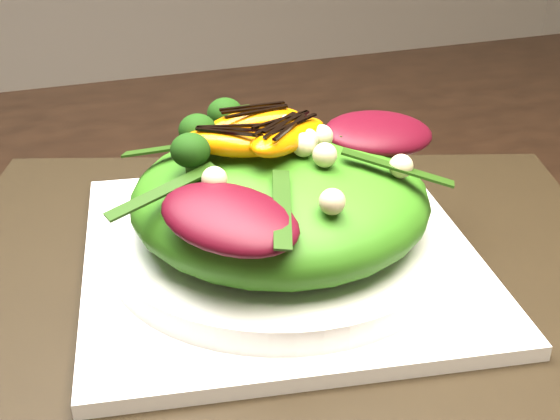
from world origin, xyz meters
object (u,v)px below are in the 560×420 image
object	(u,v)px
dining_table	(88,293)
plate_base	(280,256)
salad_bowl	(280,239)
lettuce_mound	(280,198)
orange_segment	(248,138)
placemat	(280,264)

from	to	relation	value
dining_table	plate_base	size ratio (longest dim) A/B	5.52
salad_bowl	lettuce_mound	xyz separation A→B (m)	(-0.00, 0.00, 0.03)
dining_table	lettuce_mound	size ratio (longest dim) A/B	7.36
lettuce_mound	plate_base	bearing A→B (deg)	0.00
salad_bowl	lettuce_mound	bearing A→B (deg)	180.00
salad_bowl	orange_segment	distance (m)	0.08
dining_table	plate_base	bearing A→B (deg)	-17.00
orange_segment	dining_table	bearing A→B (deg)	165.17
dining_table	orange_segment	distance (m)	0.18
placemat	orange_segment	world-z (taller)	orange_segment
plate_base	salad_bowl	xyz separation A→B (m)	(0.00, 0.00, 0.01)
dining_table	lettuce_mound	world-z (taller)	dining_table
dining_table	placemat	xyz separation A→B (m)	(0.14, -0.04, 0.02)
plate_base	orange_segment	distance (m)	0.10
orange_segment	placemat	bearing A→B (deg)	-29.16
lettuce_mound	orange_segment	distance (m)	0.05
placemat	salad_bowl	bearing A→B (deg)	0.00
placemat	plate_base	xyz separation A→B (m)	(-0.00, 0.00, 0.01)
dining_table	salad_bowl	distance (m)	0.16
salad_bowl	lettuce_mound	distance (m)	0.03
placemat	plate_base	world-z (taller)	plate_base
dining_table	orange_segment	size ratio (longest dim) A/B	22.93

